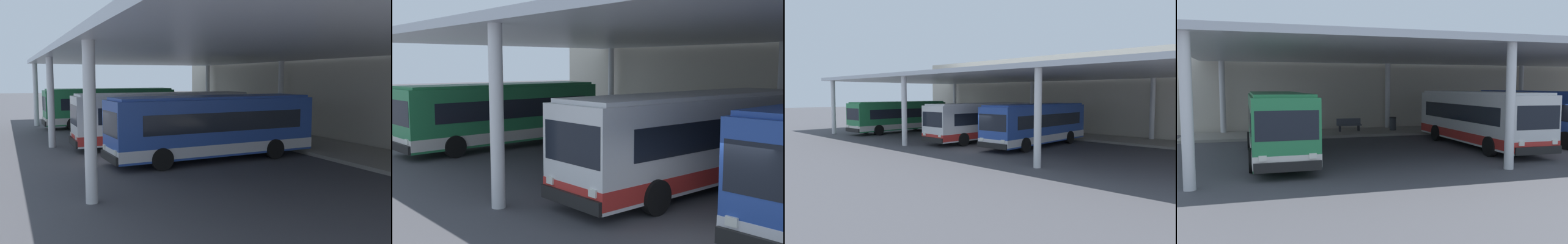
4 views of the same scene
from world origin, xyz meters
TOP-DOWN VIEW (x-y plane):
  - platform_kerb at (0.00, 11.75)m, footprint 42.00×4.50m
  - station_building_facade at (0.00, 15.00)m, footprint 48.00×1.60m
  - canopy_shelter at (0.00, 5.50)m, footprint 40.00×17.00m
  - bus_nearest_bay at (-15.34, 3.06)m, footprint 2.88×10.58m
  - bus_second_bay at (-4.00, 3.65)m, footprint 2.75×10.54m
  - bus_middle_bay at (1.06, 4.42)m, footprint 3.08×10.64m
  - bench_waiting at (-9.72, 11.82)m, footprint 1.80×0.45m
  - trash_bin at (-6.41, 11.54)m, footprint 0.52×0.52m

SIDE VIEW (x-z plane):
  - platform_kerb at x=0.00m, z-range 0.00..0.18m
  - bench_waiting at x=-9.72m, z-range 0.20..1.12m
  - trash_bin at x=-6.41m, z-range 0.19..1.17m
  - bus_nearest_bay at x=-15.34m, z-range 0.07..3.24m
  - bus_second_bay at x=-4.00m, z-range 0.07..3.24m
  - bus_middle_bay at x=1.06m, z-range 0.07..3.24m
  - station_building_facade at x=0.00m, z-range 0.00..7.97m
  - canopy_shelter at x=0.00m, z-range 2.54..8.09m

